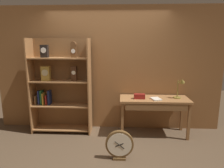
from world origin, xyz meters
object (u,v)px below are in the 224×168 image
object	(u,v)px
bookshelf	(60,86)
round_clock_large	(119,145)
desk_lamp	(180,87)
open_repair_manual	(156,99)
workbench	(154,103)
toolbox_small	(139,96)

from	to	relation	value
bookshelf	round_clock_large	distance (m)	1.77
desk_lamp	open_repair_manual	xyz separation A→B (m)	(-0.48, -0.10, -0.23)
workbench	desk_lamp	size ratio (longest dim) A/B	3.21
workbench	round_clock_large	bearing A→B (deg)	-126.09
workbench	toolbox_small	world-z (taller)	toolbox_small
toolbox_small	open_repair_manual	xyz separation A→B (m)	(0.32, -0.04, -0.04)
toolbox_small	round_clock_large	xyz separation A→B (m)	(-0.38, -0.90, -0.57)
bookshelf	toolbox_small	distance (m)	1.64
toolbox_small	workbench	bearing A→B (deg)	5.96
bookshelf	round_clock_large	xyz separation A→B (m)	(1.25, -1.04, -0.72)
desk_lamp	round_clock_large	size ratio (longest dim) A/B	0.87
bookshelf	workbench	xyz separation A→B (m)	(1.93, -0.11, -0.30)
workbench	toolbox_small	size ratio (longest dim) A/B	6.37
bookshelf	desk_lamp	world-z (taller)	bookshelf
toolbox_small	round_clock_large	world-z (taller)	toolbox_small
workbench	round_clock_large	size ratio (longest dim) A/B	2.78
round_clock_large	bookshelf	bearing A→B (deg)	140.19
desk_lamp	bookshelf	bearing A→B (deg)	178.21
bookshelf	round_clock_large	size ratio (longest dim) A/B	3.95
toolbox_small	bookshelf	bearing A→B (deg)	175.17
bookshelf	round_clock_large	bearing A→B (deg)	-39.81
toolbox_small	round_clock_large	bearing A→B (deg)	-112.70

